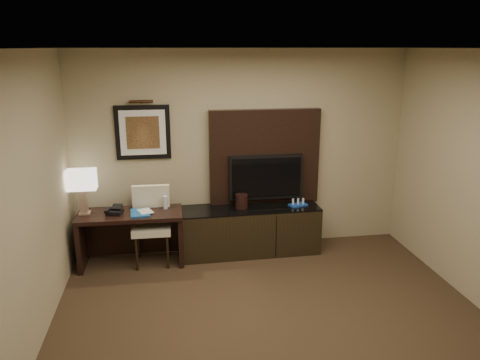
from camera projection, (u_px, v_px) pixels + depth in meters
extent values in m
cube|color=#332417|center=(285.00, 352.00, 4.32)|extent=(4.50, 5.00, 0.01)
cube|color=silver|center=(294.00, 49.00, 3.58)|extent=(4.50, 5.00, 0.01)
cube|color=tan|center=(242.00, 151.00, 6.32)|extent=(4.50, 0.01, 2.70)
cube|color=tan|center=(7.00, 230.00, 3.61)|extent=(0.01, 5.00, 2.70)
cube|color=black|center=(132.00, 238.00, 5.99)|extent=(1.31, 0.58, 0.70)
cube|color=black|center=(249.00, 230.00, 6.33)|extent=(1.88, 0.55, 0.65)
cube|color=black|center=(265.00, 157.00, 6.33)|extent=(1.50, 0.12, 1.30)
cube|color=black|center=(266.00, 177.00, 6.31)|extent=(1.00, 0.08, 0.60)
cube|color=black|center=(143.00, 132.00, 6.02)|extent=(0.70, 0.04, 0.70)
cylinder|color=#3F2914|center=(141.00, 101.00, 5.88)|extent=(0.04, 0.04, 0.30)
cube|color=#175098|center=(140.00, 213.00, 5.86)|extent=(0.26, 0.33, 0.02)
imported|color=#B5A38E|center=(139.00, 205.00, 5.83)|extent=(0.16, 0.08, 0.22)
cylinder|color=silver|center=(165.00, 202.00, 6.02)|extent=(0.06, 0.06, 0.17)
cylinder|color=black|center=(242.00, 201.00, 6.21)|extent=(0.21, 0.21, 0.19)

